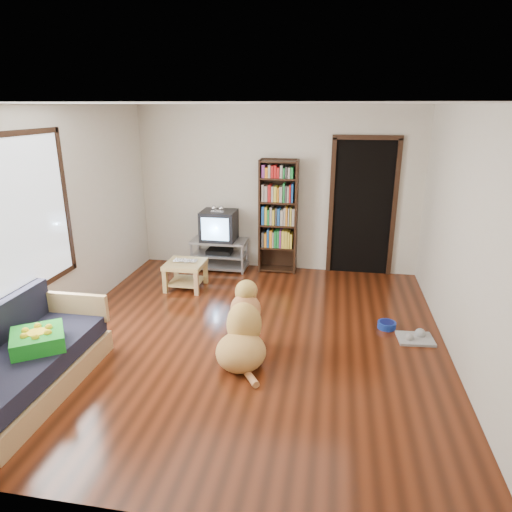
% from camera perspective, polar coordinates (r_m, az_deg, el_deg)
% --- Properties ---
extents(ground, '(5.00, 5.00, 0.00)m').
position_cam_1_polar(ground, '(5.42, -1.10, -10.15)').
color(ground, '#55210E').
rests_on(ground, ground).
extents(ceiling, '(5.00, 5.00, 0.00)m').
position_cam_1_polar(ceiling, '(4.76, -1.30, 18.53)').
color(ceiling, white).
rests_on(ceiling, ground).
extents(wall_back, '(4.50, 0.00, 4.50)m').
position_cam_1_polar(wall_back, '(7.34, 2.61, 8.25)').
color(wall_back, beige).
rests_on(wall_back, ground).
extents(wall_front, '(4.50, 0.00, 4.50)m').
position_cam_1_polar(wall_front, '(2.69, -11.71, -10.64)').
color(wall_front, beige).
rests_on(wall_front, ground).
extents(wall_left, '(0.00, 5.00, 5.00)m').
position_cam_1_polar(wall_left, '(5.79, -23.66, 3.98)').
color(wall_left, beige).
rests_on(wall_left, ground).
extents(wall_right, '(0.00, 5.00, 5.00)m').
position_cam_1_polar(wall_right, '(5.02, 24.91, 1.79)').
color(wall_right, beige).
rests_on(wall_right, ground).
extents(green_cushion, '(0.64, 0.64, 0.15)m').
position_cam_1_polar(green_cushion, '(4.80, -25.60, -9.39)').
color(green_cushion, green).
rests_on(green_cushion, sofa).
extents(laptop, '(0.35, 0.23, 0.03)m').
position_cam_1_polar(laptop, '(6.71, -8.95, -0.75)').
color(laptop, silver).
rests_on(laptop, coffee_table).
extents(dog_bowl, '(0.22, 0.22, 0.08)m').
position_cam_1_polar(dog_bowl, '(5.83, 16.02, -8.29)').
color(dog_bowl, navy).
rests_on(dog_bowl, ground).
extents(grey_rag, '(0.43, 0.35, 0.03)m').
position_cam_1_polar(grey_rag, '(5.67, 19.29, -9.74)').
color(grey_rag, '#A5A5A5').
rests_on(grey_rag, ground).
extents(window, '(0.03, 1.46, 1.70)m').
position_cam_1_polar(window, '(5.34, -26.67, 4.68)').
color(window, white).
rests_on(window, wall_left).
extents(doorway, '(1.03, 0.05, 2.19)m').
position_cam_1_polar(doorway, '(7.31, 13.18, 6.30)').
color(doorway, black).
rests_on(doorway, wall_back).
extents(tv_stand, '(0.90, 0.45, 0.50)m').
position_cam_1_polar(tv_stand, '(7.52, -4.57, 0.36)').
color(tv_stand, '#99999E').
rests_on(tv_stand, ground).
extents(crt_tv, '(0.55, 0.52, 0.58)m').
position_cam_1_polar(crt_tv, '(7.41, -4.62, 3.90)').
color(crt_tv, black).
rests_on(crt_tv, tv_stand).
extents(bookshelf, '(0.60, 0.30, 1.80)m').
position_cam_1_polar(bookshelf, '(7.24, 2.80, 5.69)').
color(bookshelf, black).
rests_on(bookshelf, ground).
extents(sofa, '(0.80, 1.80, 0.80)m').
position_cam_1_polar(sofa, '(4.90, -27.15, -12.16)').
color(sofa, tan).
rests_on(sofa, ground).
extents(coffee_table, '(0.55, 0.55, 0.40)m').
position_cam_1_polar(coffee_table, '(6.78, -8.81, -1.73)').
color(coffee_table, '#D6B76D').
rests_on(coffee_table, ground).
extents(dog, '(0.54, 1.01, 0.84)m').
position_cam_1_polar(dog, '(4.87, -1.60, -9.54)').
color(dog, '#B99747').
rests_on(dog, ground).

